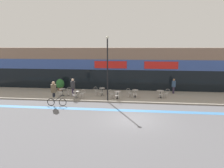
{
  "coord_description": "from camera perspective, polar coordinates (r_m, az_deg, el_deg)",
  "views": [
    {
      "loc": [
        0.3,
        -15.43,
        5.33
      ],
      "look_at": [
        -2.22,
        5.63,
        1.59
      ],
      "focal_mm": 35.0,
      "sensor_mm": 36.0,
      "label": 1
    }
  ],
  "objects": [
    {
      "name": "cafe_chair_1_side",
      "position": [
        22.07,
        -7.76,
        -2.38
      ],
      "size": [
        0.59,
        0.42,
        0.9
      ],
      "rotation": [
        0.0,
        0.0,
        3.2
      ],
      "color": "#B7B2AD",
      "rests_on": "sidewalk_slab"
    },
    {
      "name": "lamp_post",
      "position": [
        20.56,
        -1.19,
        5.1
      ],
      "size": [
        0.26,
        0.26,
        6.09
      ],
      "color": "black",
      "rests_on": "sidewalk_slab"
    },
    {
      "name": "cafe_chair_3_near",
      "position": [
        21.17,
        1.3,
        -2.82
      ],
      "size": [
        0.41,
        0.58,
        0.9
      ],
      "rotation": [
        0.0,
        0.0,
        1.59
      ],
      "color": "#B7B2AD",
      "rests_on": "sidewalk_slab"
    },
    {
      "name": "storefront_facade",
      "position": [
        27.54,
        6.18,
        4.1
      ],
      "size": [
        40.0,
        4.06,
        5.08
      ],
      "color": "#7F6656",
      "rests_on": "ground"
    },
    {
      "name": "planter_pot",
      "position": [
        26.43,
        -13.4,
        -0.07
      ],
      "size": [
        0.96,
        0.96,
        1.36
      ],
      "color": "brown",
      "rests_on": "sidewalk_slab"
    },
    {
      "name": "pedestrian_near_end",
      "position": [
        24.92,
        15.82,
        -0.17
      ],
      "size": [
        0.5,
        0.5,
        1.64
      ],
      "rotation": [
        0.0,
        0.0,
        0.21
      ],
      "color": "#382D47",
      "rests_on": "sidewalk_slab"
    },
    {
      "name": "bistro_table_1",
      "position": [
        22.23,
        -9.32,
        -2.37
      ],
      "size": [
        0.61,
        0.61,
        0.71
      ],
      "color": "black",
      "rests_on": "sidewalk_slab"
    },
    {
      "name": "sidewalk_slab",
      "position": [
        23.29,
        5.92,
        -3.14
      ],
      "size": [
        40.0,
        5.5,
        0.12
      ],
      "primitive_type": "cube",
      "color": "gray",
      "rests_on": "ground"
    },
    {
      "name": "cafe_chair_4_near",
      "position": [
        21.83,
        6.05,
        -2.48
      ],
      "size": [
        0.41,
        0.58,
        0.9
      ],
      "rotation": [
        0.0,
        0.0,
        1.54
      ],
      "color": "#B7B2AD",
      "rests_on": "sidewalk_slab"
    },
    {
      "name": "cafe_chair_2_near",
      "position": [
        22.59,
        -2.82,
        -2.01
      ],
      "size": [
        0.44,
        0.59,
        0.9
      ],
      "rotation": [
        0.0,
        0.0,
        1.68
      ],
      "color": "#B7B2AD",
      "rests_on": "sidewalk_slab"
    },
    {
      "name": "cafe_chair_2_side",
      "position": [
        23.31,
        -4.1,
        -1.64
      ],
      "size": [
        0.59,
        0.43,
        0.9
      ],
      "rotation": [
        0.0,
        0.0,
        -0.09
      ],
      "color": "#B7B2AD",
      "rests_on": "sidewalk_slab"
    },
    {
      "name": "cafe_chair_3_side",
      "position": [
        21.83,
        -0.19,
        -2.42
      ],
      "size": [
        0.6,
        0.45,
        0.9
      ],
      "rotation": [
        0.0,
        0.0,
        0.14
      ],
      "color": "#B7B2AD",
      "rests_on": "sidewalk_slab"
    },
    {
      "name": "cafe_chair_4_side",
      "position": [
        22.45,
        4.49,
        -2.1
      ],
      "size": [
        0.6,
        0.45,
        0.9
      ],
      "rotation": [
        0.0,
        0.0,
        0.15
      ],
      "color": "#B7B2AD",
      "rests_on": "sidewalk_slab"
    },
    {
      "name": "bistro_table_0",
      "position": [
        23.6,
        -12.84,
        -1.73
      ],
      "size": [
        0.68,
        0.68,
        0.72
      ],
      "color": "black",
      "rests_on": "sidewalk_slab"
    },
    {
      "name": "pedestrian_far_end",
      "position": [
        23.08,
        -10.19,
        -0.44
      ],
      "size": [
        0.52,
        0.52,
        1.84
      ],
      "rotation": [
        0.0,
        0.0,
        3.03
      ],
      "color": "#382D47",
      "rests_on": "sidewalk_slab"
    },
    {
      "name": "bistro_table_3",
      "position": [
        21.78,
        1.45,
        -2.46
      ],
      "size": [
        0.69,
        0.69,
        0.72
      ],
      "color": "black",
      "rests_on": "sidewalk_slab"
    },
    {
      "name": "cyclist_0",
      "position": [
        20.01,
        -14.85,
        -1.89
      ],
      "size": [
        1.76,
        0.52,
        2.23
      ],
      "rotation": [
        0.0,
        0.0,
        0.04
      ],
      "color": "black",
      "rests_on": "ground"
    },
    {
      "name": "bistro_table_2",
      "position": [
        23.19,
        -2.59,
        -1.62
      ],
      "size": [
        0.62,
        0.62,
        0.78
      ],
      "color": "black",
      "rests_on": "sidewalk_slab"
    },
    {
      "name": "ground_plane",
      "position": [
        16.33,
        5.46,
        -9.11
      ],
      "size": [
        120.0,
        120.0,
        0.0
      ],
      "primitive_type": "plane",
      "color": "#5B5B60"
    },
    {
      "name": "cafe_chair_0_side",
      "position": [
        23.41,
        -11.39,
        -1.77
      ],
      "size": [
        0.6,
        0.45,
        0.9
      ],
      "rotation": [
        0.0,
        0.0,
        3.26
      ],
      "color": "#B7B2AD",
      "rests_on": "sidewalk_slab"
    },
    {
      "name": "bistro_table_5",
      "position": [
        22.65,
        12.5,
        -2.21
      ],
      "size": [
        0.73,
        0.73,
        0.72
      ],
      "color": "black",
      "rests_on": "sidewalk_slab"
    },
    {
      "name": "bike_lane_stripe",
      "position": [
        18.34,
        5.63,
        -6.94
      ],
      "size": [
        36.0,
        0.7,
        0.01
      ],
      "primitive_type": "cube",
      "color": "#3D7AB7",
      "rests_on": "ground"
    },
    {
      "name": "cafe_chair_1_near",
      "position": [
        21.65,
        -9.79,
        -2.68
      ],
      "size": [
        0.42,
        0.59,
        0.9
      ],
      "rotation": [
        0.0,
        0.0,
        1.51
      ],
      "color": "#B7B2AD",
      "rests_on": "sidewalk_slab"
    },
    {
      "name": "cafe_chair_5_side",
      "position": [
        22.73,
        14.06,
        -2.23
      ],
      "size": [
        0.59,
        0.44,
        0.9
      ],
      "rotation": [
        0.0,
        0.0,
        3.25
      ],
      "color": "#B7B2AD",
      "rests_on": "sidewalk_slab"
    },
    {
      "name": "bistro_table_4",
      "position": [
        22.44,
        6.08,
        -2.1
      ],
      "size": [
        0.63,
        0.63,
        0.76
      ],
      "color": "black",
      "rests_on": "sidewalk_slab"
    },
    {
      "name": "cafe_chair_5_near",
      "position": [
        22.04,
        12.68,
        -2.55
      ],
      "size": [
        0.45,
        0.6,
        0.9
      ],
      "rotation": [
        0.0,
        0.0,
        1.69
      ],
      "color": "#B7B2AD",
      "rests_on": "sidewalk_slab"
    },
    {
      "name": "cafe_chair_0_near",
      "position": [
        23.03,
        -13.34,
        -2.04
      ],
      "size": [
        0.45,
        0.6,
        0.9
      ],
      "rotation": [
        0.0,
        0.0,
        1.69
      ],
      "color": "#B7B2AD",
      "rests_on": "sidewalk_slab"
    }
  ]
}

